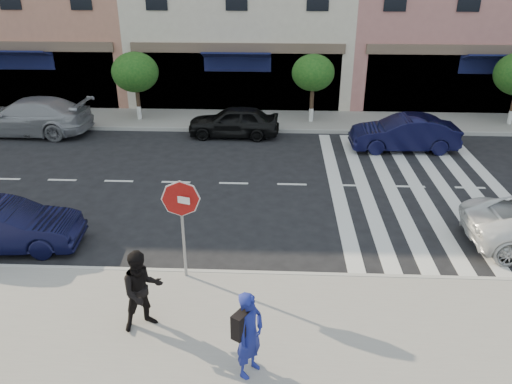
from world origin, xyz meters
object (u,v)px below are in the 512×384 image
object	(u,v)px
stop_sign	(181,208)
car_far_right	(404,133)
walker	(142,290)
car_far_left	(28,116)
car_near_mid	(4,226)
photographer	(250,335)
car_far_mid	(234,121)

from	to	relation	value
stop_sign	car_far_right	bearing A→B (deg)	70.65
walker	car_far_left	world-z (taller)	walker
car_near_mid	car_far_left	xyz separation A→B (m)	(-3.66, 9.30, 0.13)
walker	car_near_mid	world-z (taller)	walker
car_far_right	car_far_left	bearing A→B (deg)	-96.44
photographer	car_far_left	distance (m)	17.06
photographer	car_far_left	world-z (taller)	photographer
photographer	car_far_right	distance (m)	13.43
photographer	car_far_mid	size ratio (longest dim) A/B	0.45
photographer	walker	distance (m)	2.51
car_near_mid	car_far_mid	bearing A→B (deg)	-34.01
stop_sign	walker	size ratio (longest dim) A/B	1.41
photographer	walker	world-z (taller)	walker
walker	car_near_mid	size ratio (longest dim) A/B	0.45
car_near_mid	car_far_mid	distance (m)	10.76
car_far_mid	car_far_right	size ratio (longest dim) A/B	0.92
car_far_mid	stop_sign	bearing A→B (deg)	0.07
car_near_mid	walker	bearing A→B (deg)	-129.19
walker	car_far_mid	distance (m)	12.50
stop_sign	photographer	xyz separation A→B (m)	(1.70, -2.96, -0.95)
car_far_mid	photographer	bearing A→B (deg)	7.44
photographer	car_near_mid	bearing A→B (deg)	90.04
car_near_mid	car_far_left	bearing A→B (deg)	16.70
walker	car_near_mid	distance (m)	5.46
car_far_right	car_near_mid	bearing A→B (deg)	-58.42
car_far_right	car_far_mid	bearing A→B (deg)	-102.97
stop_sign	walker	distance (m)	2.09
car_far_right	walker	bearing A→B (deg)	-36.47
walker	car_far_left	distance (m)	14.83
photographer	car_far_mid	bearing A→B (deg)	38.44
stop_sign	photographer	bearing A→B (deg)	-42.03
photographer	car_near_mid	xyz separation A→B (m)	(-6.72, 4.24, -0.37)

